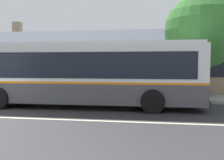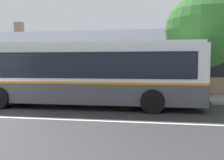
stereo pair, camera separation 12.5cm
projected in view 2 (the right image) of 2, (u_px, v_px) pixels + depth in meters
sidewalk_far at (42, 95)px, 15.69m from camera, size 60.00×3.00×0.15m
community_building at (93, 67)px, 22.05m from camera, size 27.75×9.02×6.02m
transit_bus at (76, 73)px, 12.02m from camera, size 11.94×2.84×3.03m
street_tree_primary at (205, 33)px, 14.56m from camera, size 4.41×4.41×6.21m
bus_stop_sign at (199, 72)px, 13.11m from camera, size 0.36×0.07×2.40m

